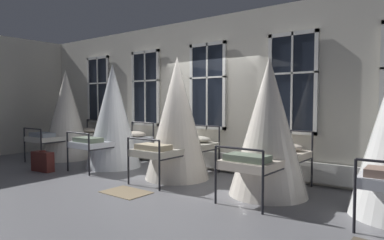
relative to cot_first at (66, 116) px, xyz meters
name	(u,v)px	position (x,y,z in m)	size (l,w,h in m)	color
ground	(175,179)	(3.92, -0.10, -1.17)	(21.95, 21.95, 0.00)	slate
back_wall_with_windows	(210,94)	(3.92, 1.17, 0.56)	(11.98, 0.10, 3.45)	beige
window_bank	(207,123)	(3.92, 1.05, -0.09)	(8.82, 0.10, 2.81)	black
cot_first	(66,116)	(0.00, 0.00, 0.00)	(1.31, 1.98, 2.41)	black
cot_second	(113,117)	(1.92, 0.01, 0.02)	(1.31, 1.97, 2.44)	black
cot_third	(177,120)	(3.91, 0.01, 0.03)	(1.31, 1.97, 2.46)	black
cot_fourth	(269,128)	(5.91, -0.03, -0.05)	(1.31, 1.99, 2.30)	black
rug_third	(126,192)	(3.92, -1.39, -1.16)	(0.80, 0.56, 0.01)	#8E7A5B
suitcase_dark	(43,161)	(1.09, -1.31, -0.95)	(0.58, 0.27, 0.47)	#5B231E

